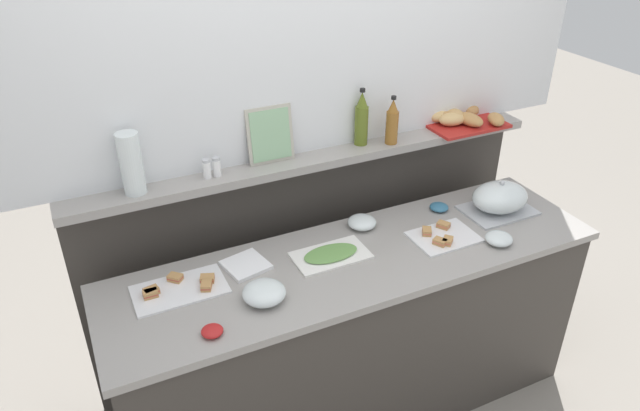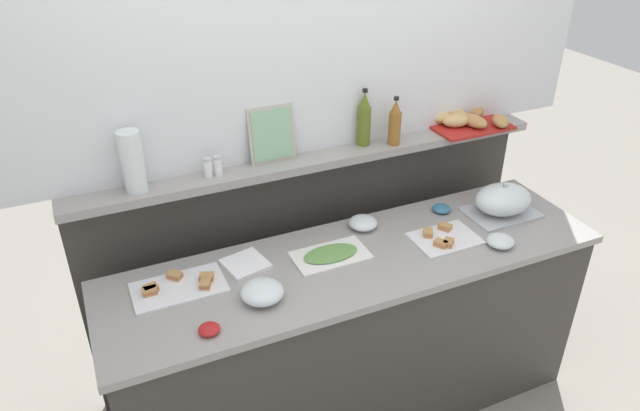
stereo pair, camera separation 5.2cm
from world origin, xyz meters
TOP-DOWN VIEW (x-y plane):
  - ground_plane at (0.00, 0.60)m, footprint 12.00×12.00m
  - buffet_counter at (0.00, 0.00)m, footprint 2.22×0.62m
  - back_ledge_unit at (0.00, 0.48)m, footprint 2.30×0.22m
  - sandwich_platter_side at (-0.75, 0.10)m, footprint 0.37×0.21m
  - sandwich_platter_front at (0.42, -0.03)m, footprint 0.30×0.22m
  - cold_cuts_platter at (-0.10, 0.06)m, footprint 0.33×0.19m
  - serving_cloche at (0.81, 0.05)m, footprint 0.34×0.24m
  - glass_bowl_large at (-0.47, -0.10)m, footprint 0.17×0.17m
  - glass_bowl_medium at (0.13, 0.21)m, footprint 0.14×0.14m
  - glass_bowl_small at (0.62, -0.18)m, footprint 0.12×0.12m
  - condiment_bowl_dark at (-0.71, -0.20)m, footprint 0.08×0.08m
  - condiment_bowl_teal at (0.56, 0.18)m, footprint 0.09×0.09m
  - napkin_stack at (-0.46, 0.14)m, footprint 0.20×0.20m
  - olive_oil_bottle at (0.24, 0.44)m, footprint 0.06×0.06m
  - vinegar_bottle_amber at (0.38, 0.38)m, footprint 0.06×0.06m
  - salt_shaker at (-0.52, 0.41)m, footprint 0.03×0.03m
  - pepper_shaker at (-0.48, 0.41)m, footprint 0.03×0.03m
  - bread_basket at (0.82, 0.42)m, footprint 0.40×0.32m
  - framed_picture at (-0.21, 0.45)m, footprint 0.21×0.05m
  - water_carafe at (-0.82, 0.41)m, footprint 0.09×0.09m

SIDE VIEW (x-z plane):
  - ground_plane at x=0.00m, z-range 0.00..0.00m
  - buffet_counter at x=0.00m, z-range 0.00..0.93m
  - back_ledge_unit at x=0.00m, z-range 0.03..1.27m
  - napkin_stack at x=-0.46m, z-range 0.93..0.95m
  - cold_cuts_platter at x=-0.10m, z-range 0.93..0.95m
  - sandwich_platter_front at x=0.42m, z-range 0.92..0.96m
  - sandwich_platter_side at x=-0.75m, z-range 0.92..0.96m
  - condiment_bowl_dark at x=-0.71m, z-range 0.93..0.96m
  - condiment_bowl_teal at x=0.56m, z-range 0.93..0.96m
  - glass_bowl_small at x=0.62m, z-range 0.93..0.98m
  - glass_bowl_medium at x=0.13m, z-range 0.93..0.98m
  - glass_bowl_large at x=-0.47m, z-range 0.93..0.99m
  - serving_cloche at x=0.81m, z-range 0.92..1.09m
  - bread_basket at x=0.82m, z-range 1.24..1.32m
  - salt_shaker at x=-0.52m, z-range 1.24..1.33m
  - pepper_shaker at x=-0.48m, z-range 1.24..1.33m
  - vinegar_bottle_amber at x=0.38m, z-range 1.23..1.47m
  - olive_oil_bottle at x=0.24m, z-range 1.23..1.50m
  - framed_picture at x=-0.21m, z-range 1.24..1.50m
  - water_carafe at x=-0.82m, z-range 1.24..1.50m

